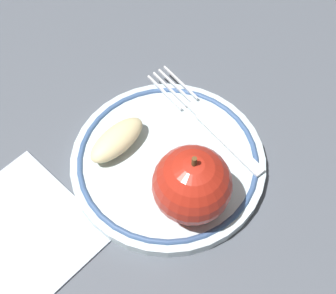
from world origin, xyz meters
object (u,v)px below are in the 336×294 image
Objects in this scene: apple_red_whole at (192,185)px; fork at (208,122)px; apple_slice_front at (117,139)px; napkin_folded at (18,234)px; plate at (168,161)px.

fork is at bearing -79.93° from apple_red_whole.
apple_slice_front reaches higher than napkin_folded.
plate is at bearing -128.99° from napkin_folded.
apple_red_whole is 0.18m from napkin_folded.
napkin_folded is at bearing -2.57° from apple_slice_front.
fork is at bearing -111.83° from plate.
plate is at bearing 97.30° from fork.
apple_slice_front is (0.06, 0.01, 0.02)m from plate.
apple_red_whole is at bearing 90.17° from apple_slice_front.
napkin_folded is (0.15, 0.09, -0.05)m from apple_red_whole.
plate is at bearing 116.37° from apple_slice_front.
apple_red_whole reaches higher than apple_slice_front.
apple_slice_front is 0.10m from fork.
plate is at bearing -44.67° from apple_red_whole.
fork is (-0.08, -0.07, -0.01)m from apple_slice_front.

